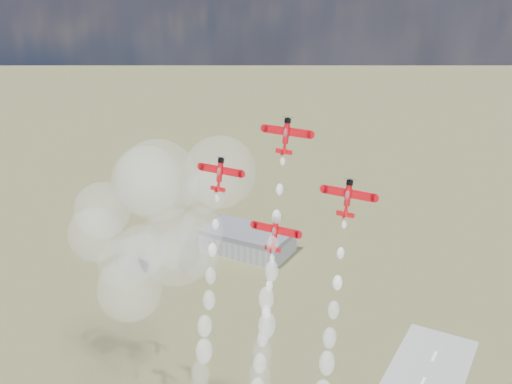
{
  "coord_description": "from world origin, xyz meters",
  "views": [
    {
      "loc": [
        36.37,
        -94.26,
        156.33
      ],
      "look_at": [
        -23.29,
        14.18,
        109.42
      ],
      "focal_mm": 42.0,
      "sensor_mm": 36.0,
      "label": 1
    }
  ],
  "objects": [
    {
      "name": "plane_left",
      "position": [
        -32.65,
        14.13,
        112.22
      ],
      "size": [
        10.92,
        3.94,
        7.7
      ],
      "rotation": [
        1.35,
        0.0,
        0.0
      ],
      "color": "red",
      "rests_on": "ground"
    },
    {
      "name": "plane_right",
      "position": [
        -1.92,
        14.13,
        112.22
      ],
      "size": [
        10.92,
        3.94,
        7.7
      ],
      "rotation": [
        1.35,
        0.0,
        0.0
      ],
      "color": "red",
      "rests_on": "ground"
    },
    {
      "name": "plane_lead",
      "position": [
        -17.29,
        16.51,
        122.71
      ],
      "size": [
        10.92,
        3.94,
        7.7
      ],
      "rotation": [
        1.35,
        0.0,
        0.0
      ],
      "color": "red",
      "rests_on": "ground"
    },
    {
      "name": "plane_slot",
      "position": [
        -17.29,
        11.76,
        101.73
      ],
      "size": [
        10.92,
        3.94,
        7.7
      ],
      "rotation": [
        1.35,
        0.0,
        0.0
      ],
      "color": "red",
      "rests_on": "ground"
    },
    {
      "name": "drifted_smoke_cloud",
      "position": [
        -61.4,
        24.78,
        88.99
      ],
      "size": [
        60.29,
        38.03,
        58.48
      ],
      "color": "white",
      "rests_on": "ground"
    },
    {
      "name": "smoke_trail_left",
      "position": [
        -32.61,
        3.41,
        63.32
      ],
      "size": [
        5.42,
        14.9,
        57.88
      ],
      "color": "white",
      "rests_on": "plane_left"
    },
    {
      "name": "smoke_trail_lead",
      "position": [
        -17.25,
        5.49,
        74.39
      ],
      "size": [
        5.6,
        16.07,
        56.77
      ],
      "color": "white",
      "rests_on": "plane_lead"
    },
    {
      "name": "hangar",
      "position": [
        -120.0,
        180.0,
        6.5
      ],
      "size": [
        50.0,
        28.0,
        13.0
      ],
      "color": "gray",
      "rests_on": "ground"
    }
  ]
}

